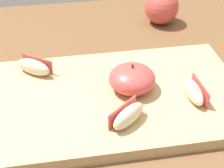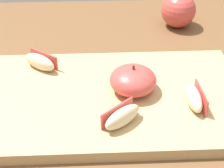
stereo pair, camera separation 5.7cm
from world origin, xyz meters
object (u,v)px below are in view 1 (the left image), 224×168
apple_wedge_left (194,91)px  whole_apple_pink_lady (162,7)px  cutting_board (112,98)px  apple_wedge_middle (128,116)px  apple_wedge_back (34,67)px  apple_half_skin_up (132,78)px

apple_wedge_left → whole_apple_pink_lady: whole_apple_pink_lady is taller
cutting_board → apple_wedge_left: 0.13m
apple_wedge_middle → apple_wedge_back: bearing=131.4°
cutting_board → apple_wedge_left: apple_wedge_left is taller
cutting_board → apple_wedge_back: (-0.12, 0.08, 0.02)m
apple_wedge_back → apple_wedge_left: size_ratio=0.98×
apple_half_skin_up → cutting_board: bearing=-165.0°
apple_half_skin_up → apple_wedge_back: size_ratio=1.17×
whole_apple_pink_lady → apple_wedge_left: bearing=-96.7°
apple_wedge_back → apple_wedge_left: same height
apple_wedge_back → cutting_board: bearing=-33.0°
apple_half_skin_up → whole_apple_pink_lady: (0.13, 0.27, -0.00)m
cutting_board → apple_half_skin_up: 0.05m
apple_half_skin_up → apple_wedge_left: apple_half_skin_up is taller
apple_wedge_middle → whole_apple_pink_lady: bearing=66.5°
apple_half_skin_up → apple_wedge_middle: 0.09m
apple_half_skin_up → whole_apple_pink_lady: 0.29m
apple_half_skin_up → apple_wedge_left: bearing=-25.2°
apple_wedge_middle → whole_apple_pink_lady: 0.38m
apple_wedge_left → whole_apple_pink_lady: bearing=83.3°
cutting_board → whole_apple_pink_lady: size_ratio=5.12×
cutting_board → apple_wedge_middle: (0.01, -0.07, 0.02)m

